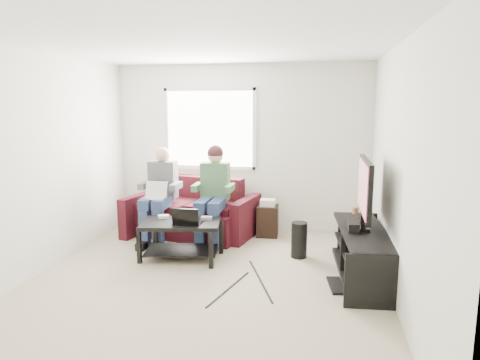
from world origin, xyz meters
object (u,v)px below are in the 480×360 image
Objects in this scene: subwoofer at (299,240)px; end_table at (268,219)px; tv at (365,189)px; coffee_table at (181,231)px; sofa at (193,214)px; tv_stand at (362,256)px.

end_table is (-0.52, 0.86, 0.02)m from subwoofer.
coffee_table is at bearing 177.55° from tv.
end_table is (1.14, 0.14, -0.06)m from sofa.
sofa is 2.75m from tv.
tv_stand reaches higher than coffee_table.
tv_stand is 0.91m from subwoofer.
tv reaches higher than tv_stand.
end_table is at bearing 134.79° from tv.
coffee_table is 0.63× the size of tv_stand.
coffee_table is at bearing -167.81° from subwoofer.
tv_stand is at bearing -4.98° from coffee_table.
end_table is (-1.27, 1.38, 0.01)m from tv_stand.
subwoofer is (1.50, 0.32, -0.13)m from coffee_table.
subwoofer is 1.00m from end_table.
tv is at bearing -2.45° from coffee_table.
tv is (2.25, -0.10, 0.65)m from coffee_table.
sofa reaches higher than subwoofer.
tv is 1.93× the size of end_table.
coffee_table is at bearing -81.44° from sofa.
coffee_table is 2.26m from tv_stand.
tv_stand is at bearing -88.53° from tv.
sofa is at bearing 98.56° from coffee_table.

